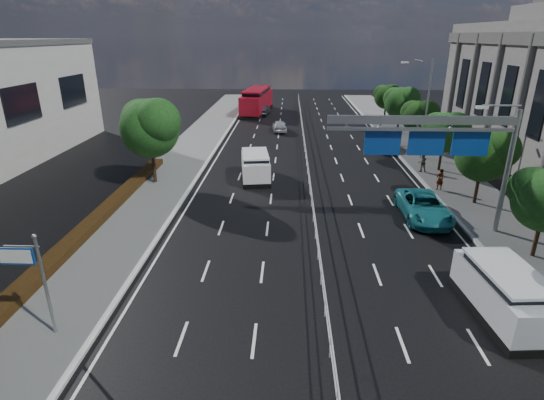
{
  "coord_description": "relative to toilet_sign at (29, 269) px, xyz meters",
  "views": [
    {
      "loc": [
        -1.59,
        -13.07,
        10.87
      ],
      "look_at": [
        -2.46,
        8.61,
        2.4
      ],
      "focal_mm": 28.0,
      "sensor_mm": 36.0,
      "label": 1
    }
  ],
  "objects": [
    {
      "name": "streetlight_far",
      "position": [
        21.46,
        26.0,
        2.27
      ],
      "size": [
        2.78,
        2.4,
        9.0
      ],
      "color": "gray",
      "rests_on": "ground"
    },
    {
      "name": "overhead_gantry",
      "position": [
        17.69,
        10.05,
        2.66
      ],
      "size": [
        10.24,
        0.38,
        7.45
      ],
      "color": "gray",
      "rests_on": "ground"
    },
    {
      "name": "far_tree_d",
      "position": [
        22.2,
        14.48,
        0.74
      ],
      "size": [
        3.85,
        3.59,
        5.34
      ],
      "color": "black",
      "rests_on": "ground"
    },
    {
      "name": "far_tree_h",
      "position": [
        22.2,
        44.48,
        0.48
      ],
      "size": [
        3.41,
        3.18,
        4.91
      ],
      "color": "black",
      "rests_on": "ground"
    },
    {
      "name": "near_car_silver",
      "position": [
        8.23,
        37.6,
        -2.26
      ],
      "size": [
        1.95,
        4.13,
        1.36
      ],
      "primitive_type": "imported",
      "rotation": [
        0.0,
        0.0,
        3.23
      ],
      "color": "#A1A3A8",
      "rests_on": "ground"
    },
    {
      "name": "ground",
      "position": [
        10.95,
        0.0,
        -2.94
      ],
      "size": [
        160.0,
        160.0,
        0.0
      ],
      "primitive_type": "plane",
      "color": "black",
      "rests_on": "ground"
    },
    {
      "name": "median_fence",
      "position": [
        10.95,
        22.5,
        -2.42
      ],
      "size": [
        0.05,
        85.0,
        1.02
      ],
      "color": "silver",
      "rests_on": "ground"
    },
    {
      "name": "kerb_near",
      "position": [
        1.95,
        0.0,
        -2.87
      ],
      "size": [
        0.25,
        140.0,
        0.15
      ],
      "primitive_type": "cube",
      "color": "silver",
      "rests_on": "ground"
    },
    {
      "name": "far_tree_f",
      "position": [
        22.2,
        29.48,
        0.55
      ],
      "size": [
        3.52,
        3.28,
        5.02
      ],
      "color": "black",
      "rests_on": "ground"
    },
    {
      "name": "sidewalk_near",
      "position": [
        -0.55,
        0.0,
        -2.87
      ],
      "size": [
        5.0,
        140.0,
        0.14
      ],
      "primitive_type": "cube",
      "color": "slate",
      "rests_on": "ground"
    },
    {
      "name": "parked_car_dark",
      "position": [
        18.98,
        29.37,
        -2.27
      ],
      "size": [
        1.92,
        4.68,
        1.36
      ],
      "primitive_type": "imported",
      "rotation": [
        0.0,
        0.0,
        -0.0
      ],
      "color": "black",
      "rests_on": "ground"
    },
    {
      "name": "red_bus",
      "position": [
        4.56,
        50.36,
        -1.09
      ],
      "size": [
        4.25,
        12.18,
        3.56
      ],
      "rotation": [
        0.0,
        0.0,
        -0.12
      ],
      "color": "black",
      "rests_on": "ground"
    },
    {
      "name": "near_tree_back",
      "position": [
        -0.99,
        17.97,
        1.67
      ],
      "size": [
        4.84,
        4.51,
        6.69
      ],
      "color": "black",
      "rests_on": "ground"
    },
    {
      "name": "pedestrian_a",
      "position": [
        20.55,
        17.05,
        -2.0
      ],
      "size": [
        0.65,
        0.5,
        1.6
      ],
      "primitive_type": "imported",
      "rotation": [
        0.0,
        0.0,
        3.35
      ],
      "color": "gray",
      "rests_on": "sidewalk_far"
    },
    {
      "name": "parked_car_teal",
      "position": [
        17.91,
        12.0,
        -2.17
      ],
      "size": [
        2.58,
        5.6,
        1.55
      ],
      "primitive_type": "imported",
      "rotation": [
        0.0,
        0.0,
        0.0
      ],
      "color": "#1C7781",
      "rests_on": "ground"
    },
    {
      "name": "near_car_dark",
      "position": [
        5.6,
        48.82,
        -2.28
      ],
      "size": [
        1.87,
        4.19,
        1.34
      ],
      "primitive_type": "imported",
      "rotation": [
        0.0,
        0.0,
        3.03
      ],
      "color": "black",
      "rests_on": "ground"
    },
    {
      "name": "toilet_sign",
      "position": [
        0.0,
        0.0,
        0.0
      ],
      "size": [
        1.62,
        0.18,
        4.34
      ],
      "color": "gray",
      "rests_on": "ground"
    },
    {
      "name": "silver_minivan",
      "position": [
        18.25,
        2.0,
        -1.89
      ],
      "size": [
        2.58,
        5.3,
        2.14
      ],
      "rotation": [
        0.0,
        0.0,
        0.08
      ],
      "color": "black",
      "rests_on": "ground"
    },
    {
      "name": "pedestrian_b",
      "position": [
        20.55,
        21.54,
        -2.03
      ],
      "size": [
        0.76,
        0.59,
        1.54
      ],
      "primitive_type": "imported",
      "rotation": [
        0.0,
        0.0,
        3.16
      ],
      "color": "gray",
      "rests_on": "sidewalk_far"
    },
    {
      "name": "white_minivan",
      "position": [
        6.71,
        19.48,
        -1.89
      ],
      "size": [
        2.76,
        5.19,
        2.15
      ],
      "rotation": [
        0.0,
        0.0,
        0.13
      ],
      "color": "black",
      "rests_on": "ground"
    },
    {
      "name": "hedge_near",
      "position": [
        -2.35,
        5.0,
        -2.58
      ],
      "size": [
        1.0,
        36.0,
        0.44
      ],
      "primitive_type": "cube",
      "color": "black",
      "rests_on": "sidewalk_near"
    },
    {
      "name": "far_tree_g",
      "position": [
        22.2,
        36.98,
        0.81
      ],
      "size": [
        3.96,
        3.69,
        5.45
      ],
      "color": "black",
      "rests_on": "ground"
    },
    {
      "name": "far_tree_e",
      "position": [
        22.2,
        21.98,
        0.61
      ],
      "size": [
        3.63,
        3.38,
        5.13
      ],
      "color": "black",
      "rests_on": "ground"
    }
  ]
}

